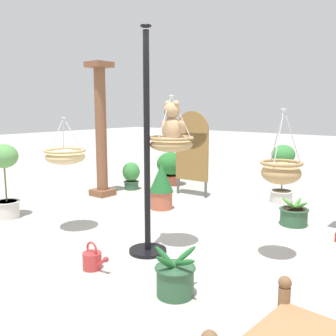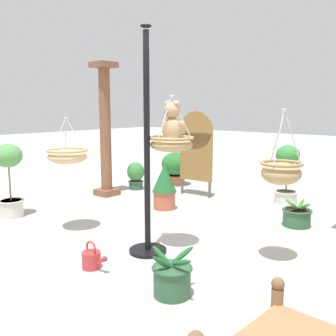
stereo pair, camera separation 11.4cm
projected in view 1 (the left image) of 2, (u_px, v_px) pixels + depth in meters
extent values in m
plane|color=#ADAAA3|center=(166.00, 254.00, 4.44)|extent=(40.00, 40.00, 0.00)
cylinder|color=black|center=(147.00, 146.00, 4.29)|extent=(0.07, 0.07, 2.51)
cylinder|color=black|center=(148.00, 251.00, 4.49)|extent=(0.44, 0.44, 0.04)
torus|color=black|center=(146.00, 26.00, 4.09)|extent=(0.12, 0.12, 0.02)
ellipsoid|color=tan|center=(171.00, 145.00, 4.39)|extent=(0.49, 0.49, 0.17)
torus|color=#97794E|center=(171.00, 138.00, 4.37)|extent=(0.52, 0.52, 0.04)
ellipsoid|color=silver|center=(171.00, 143.00, 4.38)|extent=(0.43, 0.43, 0.14)
cylinder|color=#B7B7BC|center=(181.00, 117.00, 4.32)|extent=(0.21, 0.13, 0.48)
cylinder|color=#B7B7BC|center=(168.00, 117.00, 4.44)|extent=(0.21, 0.13, 0.48)
cylinder|color=#B7B7BC|center=(165.00, 117.00, 4.25)|extent=(0.01, 0.24, 0.48)
torus|color=#B7B7BC|center=(171.00, 96.00, 4.30)|extent=(0.06, 0.06, 0.01)
ellipsoid|color=tan|center=(172.00, 130.00, 4.37)|extent=(0.24, 0.21, 0.29)
sphere|color=tan|center=(172.00, 110.00, 4.33)|extent=(0.21, 0.21, 0.19)
ellipsoid|color=tan|center=(176.00, 112.00, 4.39)|extent=(0.09, 0.08, 0.06)
sphere|color=black|center=(177.00, 111.00, 4.41)|extent=(0.03, 0.03, 0.03)
sphere|color=tan|center=(167.00, 104.00, 4.36)|extent=(0.07, 0.07, 0.07)
sphere|color=tan|center=(176.00, 104.00, 4.28)|extent=(0.07, 0.07, 0.07)
ellipsoid|color=tan|center=(165.00, 126.00, 4.46)|extent=(0.08, 0.14, 0.18)
ellipsoid|color=tan|center=(182.00, 127.00, 4.30)|extent=(0.08, 0.14, 0.18)
ellipsoid|color=tan|center=(173.00, 138.00, 4.50)|extent=(0.09, 0.17, 0.09)
ellipsoid|color=tan|center=(182.00, 139.00, 4.42)|extent=(0.09, 0.17, 0.09)
ellipsoid|color=tan|center=(65.00, 157.00, 5.07)|extent=(0.52, 0.52, 0.19)
torus|color=tan|center=(65.00, 150.00, 5.05)|extent=(0.55, 0.55, 0.04)
ellipsoid|color=silver|center=(65.00, 156.00, 5.06)|extent=(0.46, 0.46, 0.16)
cylinder|color=#B7B7BC|center=(73.00, 134.00, 5.00)|extent=(0.22, 0.14, 0.44)
cylinder|color=#B7B7BC|center=(63.00, 134.00, 5.13)|extent=(0.22, 0.14, 0.44)
cylinder|color=#B7B7BC|center=(56.00, 135.00, 4.93)|extent=(0.01, 0.25, 0.44)
torus|color=#B7B7BC|center=(64.00, 118.00, 4.98)|extent=(0.06, 0.06, 0.01)
ellipsoid|color=tan|center=(281.00, 173.00, 4.07)|extent=(0.42, 0.42, 0.24)
torus|color=#97794E|center=(281.00, 163.00, 4.05)|extent=(0.45, 0.45, 0.04)
cylinder|color=#B7B7BC|center=(292.00, 137.00, 3.99)|extent=(0.18, 0.11, 0.57)
cylinder|color=#B7B7BC|center=(277.00, 136.00, 4.09)|extent=(0.18, 0.11, 0.57)
cylinder|color=#B7B7BC|center=(279.00, 137.00, 3.93)|extent=(0.01, 0.20, 0.57)
torus|color=#B7B7BC|center=(284.00, 109.00, 3.96)|extent=(0.06, 0.06, 0.01)
cylinder|color=brown|center=(101.00, 133.00, 7.18)|extent=(0.21, 0.21, 2.41)
cube|color=brown|center=(103.00, 192.00, 7.36)|extent=(0.38, 0.38, 0.12)
cube|color=brown|center=(99.00, 65.00, 6.98)|extent=(0.40, 0.40, 0.10)
cylinder|color=brown|center=(283.00, 324.00, 2.55)|extent=(0.08, 0.08, 0.52)
sphere|color=brown|center=(285.00, 283.00, 2.50)|extent=(0.09, 0.09, 0.09)
cylinder|color=#AD563D|center=(171.00, 180.00, 8.37)|extent=(0.39, 0.39, 0.21)
torus|color=#9C4E37|center=(171.00, 176.00, 8.36)|extent=(0.43, 0.43, 0.03)
cylinder|color=#382819|center=(171.00, 176.00, 8.36)|extent=(0.35, 0.35, 0.03)
ellipsoid|color=#28702D|center=(171.00, 164.00, 8.32)|extent=(0.62, 0.62, 0.51)
cylinder|color=#2D5638|center=(175.00, 281.00, 3.45)|extent=(0.34, 0.34, 0.27)
torus|color=#294E32|center=(175.00, 268.00, 3.43)|extent=(0.37, 0.37, 0.03)
cylinder|color=#382819|center=(175.00, 268.00, 3.43)|extent=(0.30, 0.30, 0.03)
ellipsoid|color=#1E5B28|center=(185.00, 262.00, 3.32)|extent=(0.27, 0.09, 0.15)
ellipsoid|color=#1E5B28|center=(186.00, 255.00, 3.49)|extent=(0.10, 0.27, 0.14)
ellipsoid|color=#1E5B28|center=(165.00, 257.00, 3.48)|extent=(0.25, 0.07, 0.20)
ellipsoid|color=#1E5B28|center=(166.00, 263.00, 3.35)|extent=(0.10, 0.25, 0.20)
cylinder|color=#AD563D|center=(161.00, 200.00, 6.39)|extent=(0.37, 0.37, 0.30)
torus|color=#9C4E37|center=(161.00, 192.00, 6.36)|extent=(0.40, 0.40, 0.03)
cylinder|color=#382819|center=(161.00, 192.00, 6.37)|extent=(0.32, 0.32, 0.03)
cone|color=#1E5B28|center=(161.00, 178.00, 6.33)|extent=(0.40, 0.40, 0.46)
cylinder|color=beige|center=(281.00, 197.00, 6.82)|extent=(0.38, 0.38, 0.21)
torus|color=#BCB7AE|center=(281.00, 191.00, 6.81)|extent=(0.42, 0.42, 0.03)
cylinder|color=#382819|center=(281.00, 192.00, 6.81)|extent=(0.34, 0.34, 0.03)
cylinder|color=#4C6B38|center=(282.00, 177.00, 6.77)|extent=(0.02, 0.02, 0.49)
ellipsoid|color=#38843D|center=(283.00, 155.00, 6.70)|extent=(0.41, 0.41, 0.35)
cylinder|color=#2D5638|center=(131.00, 185.00, 7.90)|extent=(0.29, 0.29, 0.17)
torus|color=#294E32|center=(131.00, 182.00, 7.89)|extent=(0.32, 0.32, 0.03)
cylinder|color=#382819|center=(131.00, 182.00, 7.89)|extent=(0.25, 0.25, 0.03)
ellipsoid|color=#38843D|center=(131.00, 172.00, 7.86)|extent=(0.36, 0.36, 0.40)
cylinder|color=#2D5638|center=(294.00, 217.00, 5.51)|extent=(0.38, 0.38, 0.24)
torus|color=#294E32|center=(294.00, 209.00, 5.49)|extent=(0.42, 0.42, 0.03)
cylinder|color=#382819|center=(294.00, 210.00, 5.49)|extent=(0.34, 0.34, 0.03)
ellipsoid|color=#478E38|center=(301.00, 205.00, 5.41)|extent=(0.23, 0.08, 0.15)
ellipsoid|color=#478E38|center=(297.00, 203.00, 5.55)|extent=(0.07, 0.22, 0.16)
ellipsoid|color=#478E38|center=(288.00, 203.00, 5.55)|extent=(0.23, 0.09, 0.15)
ellipsoid|color=#478E38|center=(292.00, 205.00, 5.41)|extent=(0.06, 0.22, 0.16)
cylinder|color=beige|center=(7.00, 210.00, 5.87)|extent=(0.36, 0.36, 0.26)
torus|color=#BCB7AE|center=(7.00, 202.00, 5.85)|extent=(0.39, 0.39, 0.03)
cylinder|color=#382819|center=(7.00, 202.00, 5.85)|extent=(0.31, 0.31, 0.03)
cylinder|color=#4C6B38|center=(6.00, 184.00, 5.80)|extent=(0.02, 0.02, 0.53)
ellipsoid|color=#56934C|center=(4.00, 156.00, 5.73)|extent=(0.42, 0.42, 0.36)
cube|color=olive|center=(192.00, 157.00, 7.25)|extent=(0.71, 0.09, 0.91)
cylinder|color=olive|center=(192.00, 130.00, 7.17)|extent=(0.71, 0.09, 0.71)
cylinder|color=#4C4C4C|center=(178.00, 186.00, 7.52)|extent=(0.05, 0.05, 0.30)
cylinder|color=#4C4C4C|center=(206.00, 190.00, 7.16)|extent=(0.05, 0.05, 0.30)
cylinder|color=#B23333|center=(92.00, 261.00, 4.02)|extent=(0.20, 0.20, 0.18)
cylinder|color=#B23333|center=(101.00, 263.00, 3.92)|extent=(0.17, 0.04, 0.14)
sphere|color=maroon|center=(106.00, 260.00, 3.87)|extent=(0.06, 0.06, 0.06)
torus|color=#B23333|center=(92.00, 249.00, 4.00)|extent=(0.16, 0.02, 0.16)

